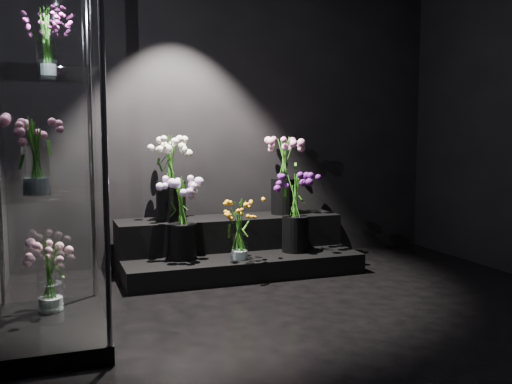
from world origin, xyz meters
TOP-DOWN VIEW (x-y plane):
  - floor at (0.00, 0.00)m, footprint 4.00×4.00m
  - wall_back at (0.00, 2.00)m, footprint 4.00×0.00m
  - display_riser at (-0.16, 1.60)m, footprint 1.99×0.89m
  - display_case at (-1.68, 0.32)m, footprint 0.61×1.01m
  - bouquet_orange_bells at (-0.23, 1.24)m, footprint 0.34×0.34m
  - bouquet_lilac at (-0.66, 1.42)m, footprint 0.37×0.37m
  - bouquet_purple at (0.32, 1.37)m, footprint 0.42×0.42m
  - bouquet_cream_roses at (-0.68, 1.73)m, footprint 0.50×0.50m
  - bouquet_pink_roses at (0.37, 1.74)m, footprint 0.45×0.45m
  - bouquet_case_pink at (-1.72, 0.15)m, footprint 0.33×0.33m
  - bouquet_case_magenta at (-1.65, 0.51)m, footprint 0.27×0.27m
  - bouquet_case_base_pink at (-1.68, 0.55)m, footprint 0.37×0.37m

SIDE VIEW (x-z plane):
  - floor at x=0.00m, z-range 0.00..0.00m
  - display_riser at x=-0.16m, z-range -0.04..0.40m
  - bouquet_case_base_pink at x=-1.68m, z-range 0.11..0.54m
  - bouquet_orange_bells at x=-0.23m, z-range 0.17..0.67m
  - bouquet_purple at x=0.32m, z-range 0.21..0.89m
  - bouquet_lilac at x=-0.66m, z-range 0.21..0.90m
  - bouquet_cream_roses at x=-0.68m, z-range 0.50..1.21m
  - bouquet_pink_roses at x=0.37m, z-range 0.50..1.22m
  - bouquet_case_pink at x=-1.72m, z-range 0.88..1.29m
  - display_case at x=-1.68m, z-range 0.00..2.22m
  - wall_back at x=0.00m, z-range -0.60..3.40m
  - bouquet_case_magenta at x=-1.65m, z-range 1.53..1.87m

